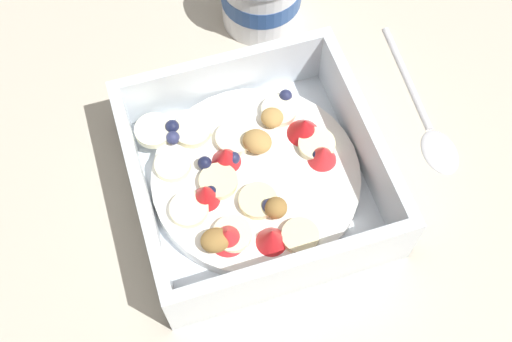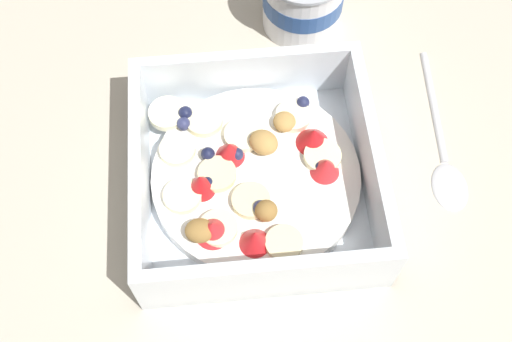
# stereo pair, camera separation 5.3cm
# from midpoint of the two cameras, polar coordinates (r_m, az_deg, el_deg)

# --- Properties ---
(ground_plane) EXTENTS (2.40, 2.40, 0.00)m
(ground_plane) POSITION_cam_midpoint_polar(r_m,az_deg,el_deg) (0.55, 1.38, -3.43)
(ground_plane) COLOR beige
(fruit_bowl) EXTENTS (0.20, 0.20, 0.07)m
(fruit_bowl) POSITION_cam_midpoint_polar(r_m,az_deg,el_deg) (0.54, 2.68, -0.74)
(fruit_bowl) COLOR white
(fruit_bowl) RESTS_ON ground
(spoon) EXTENTS (0.04, 0.17, 0.01)m
(spoon) POSITION_cam_midpoint_polar(r_m,az_deg,el_deg) (0.60, 19.35, 0.87)
(spoon) COLOR silver
(spoon) RESTS_ON ground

